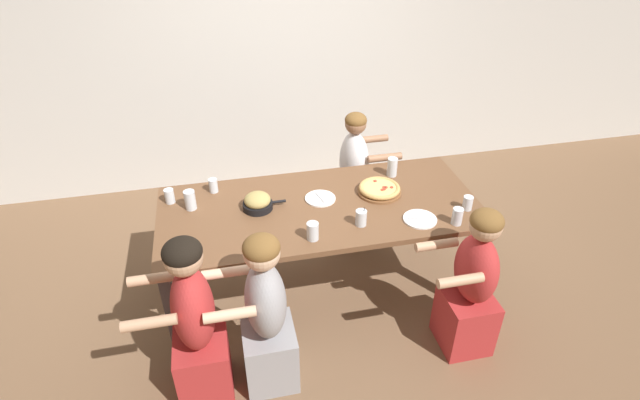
{
  "coord_description": "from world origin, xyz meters",
  "views": [
    {
      "loc": [
        -0.63,
        -2.82,
        2.75
      ],
      "look_at": [
        0.0,
        0.0,
        0.84
      ],
      "focal_mm": 28.0,
      "sensor_mm": 36.0,
      "label": 1
    }
  ],
  "objects_px": {
    "empty_plate_a": "(182,254)",
    "drinking_glass_f": "(468,204)",
    "cocktail_glass_blue": "(361,218)",
    "drinking_glass_d": "(190,201)",
    "pizza_board_main": "(379,189)",
    "drinking_glass_a": "(170,197)",
    "diner_far_midright": "(354,181)",
    "drinking_glass_g": "(313,232)",
    "diner_near_right": "(471,287)",
    "empty_plate_c": "(420,219)",
    "drinking_glass_b": "(213,185)",
    "drinking_glass_e": "(392,168)",
    "diner_near_left": "(196,327)",
    "empty_plate_b": "(320,198)",
    "drinking_glass_c": "(457,217)",
    "diner_near_midleft": "(266,318)",
    "skillet_bowl": "(258,202)"
  },
  "relations": [
    {
      "from": "drinking_glass_d",
      "to": "empty_plate_a",
      "type": "bearing_deg",
      "value": -96.99
    },
    {
      "from": "diner_near_left",
      "to": "empty_plate_b",
      "type": "bearing_deg",
      "value": -48.79
    },
    {
      "from": "empty_plate_a",
      "to": "drinking_glass_b",
      "type": "relative_size",
      "value": 1.91
    },
    {
      "from": "empty_plate_a",
      "to": "drinking_glass_b",
      "type": "distance_m",
      "value": 0.72
    },
    {
      "from": "empty_plate_c",
      "to": "drinking_glass_a",
      "type": "distance_m",
      "value": 1.74
    },
    {
      "from": "cocktail_glass_blue",
      "to": "drinking_glass_g",
      "type": "relative_size",
      "value": 1.13
    },
    {
      "from": "empty_plate_b",
      "to": "drinking_glass_c",
      "type": "height_order",
      "value": "drinking_glass_c"
    },
    {
      "from": "empty_plate_b",
      "to": "diner_near_midleft",
      "type": "distance_m",
      "value": 0.99
    },
    {
      "from": "empty_plate_c",
      "to": "cocktail_glass_blue",
      "type": "relative_size",
      "value": 1.67
    },
    {
      "from": "drinking_glass_g",
      "to": "drinking_glass_e",
      "type": "bearing_deg",
      "value": 40.65
    },
    {
      "from": "cocktail_glass_blue",
      "to": "drinking_glass_d",
      "type": "relative_size",
      "value": 0.97
    },
    {
      "from": "empty_plate_a",
      "to": "drinking_glass_g",
      "type": "relative_size",
      "value": 1.64
    },
    {
      "from": "cocktail_glass_blue",
      "to": "empty_plate_c",
      "type": "bearing_deg",
      "value": -5.09
    },
    {
      "from": "pizza_board_main",
      "to": "diner_near_right",
      "type": "height_order",
      "value": "diner_near_right"
    },
    {
      "from": "drinking_glass_g",
      "to": "diner_near_midleft",
      "type": "bearing_deg",
      "value": -134.88
    },
    {
      "from": "drinking_glass_a",
      "to": "drinking_glass_e",
      "type": "xyz_separation_m",
      "value": [
        1.65,
        0.02,
        0.02
      ]
    },
    {
      "from": "cocktail_glass_blue",
      "to": "drinking_glass_c",
      "type": "xyz_separation_m",
      "value": [
        0.62,
        -0.13,
        0.01
      ]
    },
    {
      "from": "empty_plate_a",
      "to": "drinking_glass_f",
      "type": "distance_m",
      "value": 1.93
    },
    {
      "from": "diner_near_right",
      "to": "diner_far_midright",
      "type": "bearing_deg",
      "value": 15.07
    },
    {
      "from": "drinking_glass_e",
      "to": "cocktail_glass_blue",
      "type": "bearing_deg",
      "value": -126.12
    },
    {
      "from": "drinking_glass_b",
      "to": "drinking_glass_f",
      "type": "height_order",
      "value": "drinking_glass_b"
    },
    {
      "from": "empty_plate_a",
      "to": "diner_near_left",
      "type": "xyz_separation_m",
      "value": [
        0.05,
        -0.38,
        -0.25
      ]
    },
    {
      "from": "skillet_bowl",
      "to": "drinking_glass_g",
      "type": "xyz_separation_m",
      "value": [
        0.3,
        -0.42,
        0.0
      ]
    },
    {
      "from": "drinking_glass_a",
      "to": "drinking_glass_b",
      "type": "relative_size",
      "value": 1.01
    },
    {
      "from": "cocktail_glass_blue",
      "to": "diner_far_midright",
      "type": "relative_size",
      "value": 0.12
    },
    {
      "from": "skillet_bowl",
      "to": "diner_near_left",
      "type": "xyz_separation_m",
      "value": [
        -0.47,
        -0.78,
        -0.29
      ]
    },
    {
      "from": "empty_plate_c",
      "to": "diner_near_midleft",
      "type": "bearing_deg",
      "value": -159.79
    },
    {
      "from": "drinking_glass_f",
      "to": "diner_near_right",
      "type": "distance_m",
      "value": 0.58
    },
    {
      "from": "diner_far_midright",
      "to": "diner_near_right",
      "type": "bearing_deg",
      "value": 15.07
    },
    {
      "from": "empty_plate_b",
      "to": "drinking_glass_g",
      "type": "bearing_deg",
      "value": -108.48
    },
    {
      "from": "drinking_glass_d",
      "to": "drinking_glass_e",
      "type": "height_order",
      "value": "drinking_glass_e"
    },
    {
      "from": "pizza_board_main",
      "to": "drinking_glass_a",
      "type": "height_order",
      "value": "drinking_glass_a"
    },
    {
      "from": "empty_plate_b",
      "to": "empty_plate_c",
      "type": "distance_m",
      "value": 0.72
    },
    {
      "from": "drinking_glass_d",
      "to": "diner_near_midleft",
      "type": "height_order",
      "value": "diner_near_midleft"
    },
    {
      "from": "cocktail_glass_blue",
      "to": "diner_near_left",
      "type": "distance_m",
      "value": 1.23
    },
    {
      "from": "cocktail_glass_blue",
      "to": "drinking_glass_g",
      "type": "height_order",
      "value": "cocktail_glass_blue"
    },
    {
      "from": "empty_plate_c",
      "to": "diner_near_left",
      "type": "bearing_deg",
      "value": -164.95
    },
    {
      "from": "diner_near_right",
      "to": "drinking_glass_d",
      "type": "bearing_deg",
      "value": 62.95
    },
    {
      "from": "empty_plate_b",
      "to": "diner_far_midright",
      "type": "distance_m",
      "value": 0.82
    },
    {
      "from": "pizza_board_main",
      "to": "cocktail_glass_blue",
      "type": "relative_size",
      "value": 2.34
    },
    {
      "from": "empty_plate_c",
      "to": "drinking_glass_d",
      "type": "bearing_deg",
      "value": 162.49
    },
    {
      "from": "diner_far_midright",
      "to": "diner_near_midleft",
      "type": "height_order",
      "value": "diner_far_midright"
    },
    {
      "from": "empty_plate_a",
      "to": "drinking_glass_d",
      "type": "distance_m",
      "value": 0.5
    },
    {
      "from": "drinking_glass_d",
      "to": "cocktail_glass_blue",
      "type": "bearing_deg",
      "value": -21.74
    },
    {
      "from": "drinking_glass_g",
      "to": "diner_near_right",
      "type": "distance_m",
      "value": 1.09
    },
    {
      "from": "empty_plate_b",
      "to": "drinking_glass_f",
      "type": "distance_m",
      "value": 1.02
    },
    {
      "from": "empty_plate_b",
      "to": "cocktail_glass_blue",
      "type": "relative_size",
      "value": 1.61
    },
    {
      "from": "empty_plate_b",
      "to": "drinking_glass_d",
      "type": "height_order",
      "value": "drinking_glass_d"
    },
    {
      "from": "drinking_glass_e",
      "to": "diner_far_midright",
      "type": "bearing_deg",
      "value": 112.41
    },
    {
      "from": "diner_far_midright",
      "to": "drinking_glass_e",
      "type": "bearing_deg",
      "value": 22.41
    }
  ]
}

